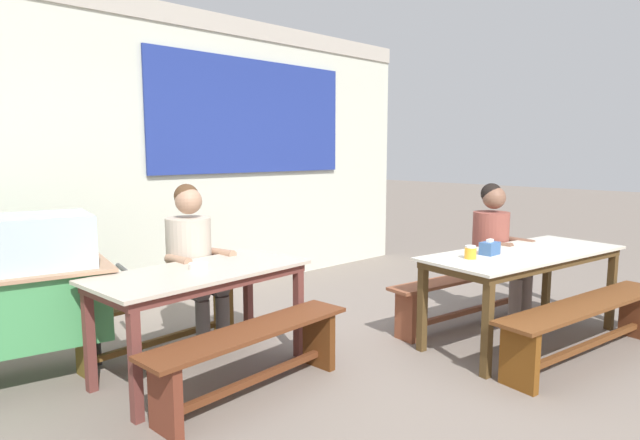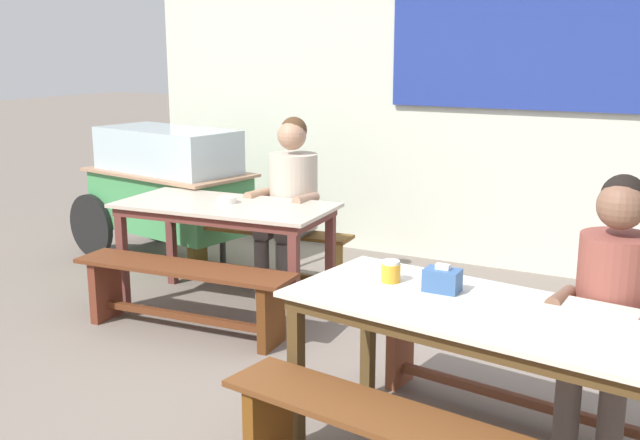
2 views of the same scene
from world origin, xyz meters
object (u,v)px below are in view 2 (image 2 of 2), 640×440
Objects in this scene: condiment_jar at (391,271)px; bench_far_front at (184,288)px; bench_far_back at (263,249)px; tissue_box at (442,280)px; person_center_facing at (290,194)px; dining_table_near at (506,329)px; person_right_near_table at (611,300)px; dining_table_far at (225,215)px; bench_near_back at (546,369)px; food_cart at (167,183)px; soup_bowl at (227,200)px.

bench_far_front is at bearing 161.57° from condiment_jar.
bench_far_back is 2.65m from tissue_box.
person_center_facing reaches higher than bench_far_front.
person_right_near_table is at bearing 51.45° from dining_table_near.
dining_table_far is 0.83× the size of bench_near_back.
bench_far_front is at bearing -47.78° from food_cart.
tissue_box is (1.74, -1.63, 0.05)m from person_center_facing.
bench_far_back is at bearing 136.92° from condiment_jar.
dining_table_far is at bearing -33.81° from food_cart.
food_cart reaches higher than bench_near_back.
person_center_facing reaches higher than dining_table_near.
condiment_jar is 2.04m from soup_bowl.
dining_table_near is 1.30× the size of bench_far_front.
food_cart reaches higher than soup_bowl.
condiment_jar is at bearing -33.26° from soup_bowl.
dining_table_near is at bearing -17.52° from bench_far_front.
tissue_box is at bearing -29.61° from dining_table_far.
dining_table_near is at bearing -40.42° from person_center_facing.
dining_table_far reaches higher than bench_far_front.
soup_bowl is (-0.23, -0.48, 0.02)m from person_center_facing.
person_center_facing reaches higher than dining_table_far.
bench_far_back is (-0.04, 0.54, -0.38)m from dining_table_far.
food_cart is (-3.51, 1.48, 0.37)m from bench_near_back.
tissue_box is 1.54× the size of condiment_jar.
bench_near_back is 2.53m from soup_bowl.
soup_bowl is at bearing 162.68° from bench_near_back.
food_cart is at bearing 132.22° from bench_far_front.
bench_near_back is 11.93× the size of tissue_box.
person_center_facing is (-2.41, 1.32, 0.02)m from person_right_near_table.
dining_table_near is 2.39m from bench_far_front.
bench_far_front is 2.07m from tissue_box.
food_cart is 3.64m from tissue_box.
dining_table_far is 0.66m from bench_far_back.
bench_far_back is 0.71m from soup_bowl.
bench_far_back is 0.76× the size of food_cart.
tissue_box is (1.97, -1.12, 0.13)m from dining_table_far.
food_cart is at bearing 168.47° from bench_far_back.
bench_far_back and bench_near_back have the same top height.
bench_near_back is 0.98× the size of food_cart.
soup_bowl is (-0.00, 0.02, 0.10)m from dining_table_far.
dining_table_near is 1.36× the size of bench_far_back.
tissue_box reaches higher than dining_table_far.
person_center_facing reaches higher than condiment_jar.
person_right_near_table is at bearing -17.64° from soup_bowl.
dining_table_far and dining_table_near have the same top height.
bench_far_back is at bearing 153.18° from person_right_near_table.
dining_table_far is 0.10m from soup_bowl.
dining_table_far is at bearing -89.52° from soup_bowl.
dining_table_far is at bearing 151.38° from dining_table_near.
dining_table_far is at bearing 162.84° from person_right_near_table.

